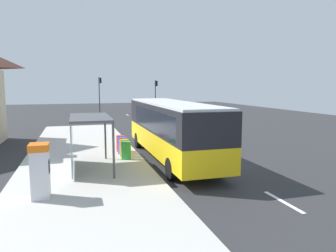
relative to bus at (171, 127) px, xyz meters
name	(u,v)px	position (x,y,z in m)	size (l,w,h in m)	color
ground_plane	(150,129)	(1.71, 12.67, -1.86)	(56.00, 92.00, 0.04)	#2D2D30
sidewalk_platform	(84,161)	(-4.69, 0.67, -1.75)	(6.20, 30.00, 0.18)	beige
lane_stripe_seg_0	(283,202)	(1.96, -7.33, -1.84)	(0.16, 2.20, 0.01)	silver
lane_stripe_seg_1	(221,167)	(1.96, -2.33, -1.84)	(0.16, 2.20, 0.01)	silver
lane_stripe_seg_2	(188,148)	(1.96, 2.67, -1.84)	(0.16, 2.20, 0.01)	silver
lane_stripe_seg_3	(166,137)	(1.96, 7.67, -1.84)	(0.16, 2.20, 0.01)	silver
lane_stripe_seg_4	(152,129)	(1.96, 12.67, -1.84)	(0.16, 2.20, 0.01)	silver
lane_stripe_seg_5	(142,123)	(1.96, 17.67, -1.84)	(0.16, 2.20, 0.01)	silver
lane_stripe_seg_6	(134,118)	(1.96, 22.67, -1.84)	(0.16, 2.20, 0.01)	silver
lane_stripe_seg_7	(127,115)	(1.96, 27.67, -1.84)	(0.16, 2.20, 0.01)	silver
bus	(171,127)	(0.00, 0.00, 0.00)	(2.54, 11.01, 3.21)	yellow
white_van	(160,111)	(3.91, 16.94, -0.50)	(2.07, 5.22, 2.30)	silver
sedan_near	(141,109)	(4.01, 27.86, -1.05)	(1.90, 4.43, 1.52)	#B7B7BC
ticket_machine	(40,171)	(-6.28, -5.00, -0.67)	(0.66, 0.76, 1.94)	silver
recycling_bin_green	(126,150)	(-2.49, 0.10, -1.19)	(0.52, 0.52, 0.95)	green
recycling_bin_orange	(124,148)	(-2.49, 0.80, -1.19)	(0.52, 0.52, 0.95)	orange
recycling_bin_blue	(122,146)	(-2.49, 1.50, -1.19)	(0.52, 0.52, 0.95)	blue
recycling_bin_red	(121,143)	(-2.49, 2.20, -1.19)	(0.52, 0.52, 0.95)	red
traffic_light_near_side	(156,91)	(7.21, 31.89, 1.45)	(0.49, 0.28, 4.94)	#2D2D2D
traffic_light_far_side	(100,89)	(-1.39, 32.69, 1.72)	(0.49, 0.28, 5.39)	#2D2D2D
bus_shelter	(83,129)	(-4.70, -1.43, 0.25)	(1.80, 4.00, 2.50)	#4C4C51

